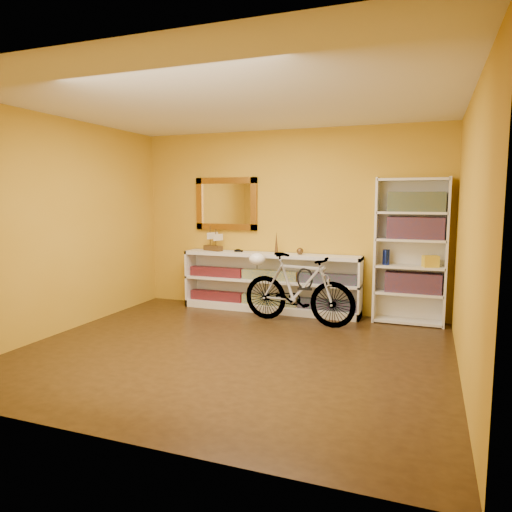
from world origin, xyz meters
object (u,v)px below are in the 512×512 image
at_px(console_unit, 270,282).
at_px(helmet, 257,259).
at_px(bookcase, 410,251).
at_px(bicycle, 298,289).

height_order(console_unit, helmet, helmet).
relative_size(bookcase, helmet, 8.40).
relative_size(console_unit, bookcase, 1.37).
height_order(console_unit, bookcase, bookcase).
xyz_separation_m(console_unit, helmet, (-0.04, -0.42, 0.39)).
distance_m(bicycle, helmet, 0.70).
relative_size(console_unit, bicycle, 1.65).
xyz_separation_m(bookcase, helmet, (-1.95, -0.45, -0.13)).
height_order(bookcase, bicycle, bookcase).
xyz_separation_m(console_unit, bicycle, (0.55, -0.50, 0.04)).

